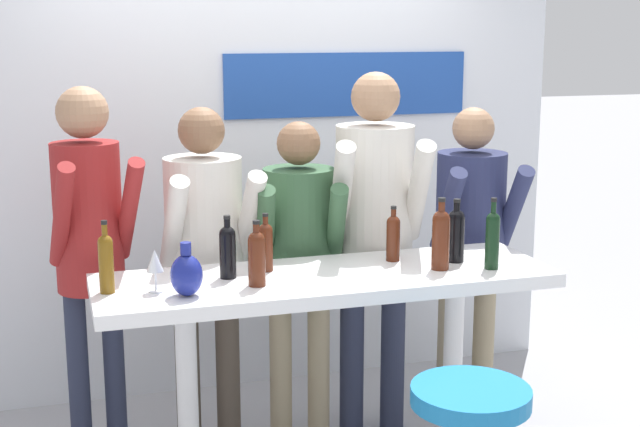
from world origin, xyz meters
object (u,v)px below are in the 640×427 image
person_left (205,243)px  decorative_vase (187,274)px  wine_bottle_0 (441,237)px  wine_bottle_4 (228,249)px  person_center_left (299,247)px  wine_bottle_5 (257,256)px  person_center (374,215)px  wine_glass_0 (155,262)px  wine_bottle_2 (456,233)px  person_far_left (89,231)px  wine_bottle_3 (266,244)px  wine_bottle_7 (393,236)px  tasting_table (326,311)px  person_center_right (470,229)px  wine_bottle_6 (492,237)px  wine_bottle_1 (106,260)px

person_left → decorative_vase: person_left is taller
wine_bottle_0 → wine_bottle_4: size_ratio=1.18×
person_center_left → wine_bottle_5: 0.72m
person_center → wine_glass_0: 1.28m
wine_bottle_4 → wine_bottle_5: wine_bottle_5 is taller
person_left → wine_bottle_2: bearing=-31.0°
person_far_left → wine_bottle_3: size_ratio=7.00×
wine_bottle_2 → wine_bottle_7: 0.29m
tasting_table → person_center_right: size_ratio=1.20×
person_center_right → wine_bottle_5: (-1.30, -0.65, 0.11)m
wine_bottle_0 → person_left: bearing=145.8°
person_center → wine_bottle_7: 0.38m
tasting_table → wine_bottle_4: size_ratio=7.33×
wine_glass_0 → person_left: bearing=63.6°
person_center_right → wine_bottle_4: (-1.39, -0.49, 0.11)m
person_center → person_center_right: 0.58m
wine_bottle_3 → wine_glass_0: (-0.50, -0.18, 0.01)m
person_center → wine_bottle_6: person_center is taller
person_far_left → person_center_left: bearing=-11.7°
wine_bottle_4 → wine_bottle_5: bearing=-58.8°
person_center → wine_bottle_4: person_center is taller
person_center_left → wine_bottle_6: 0.98m
wine_bottle_0 → wine_glass_0: bearing=179.2°
person_center_left → wine_bottle_1: (-0.96, -0.53, 0.14)m
wine_bottle_2 → wine_glass_0: size_ratio=1.65×
wine_bottle_4 → decorative_vase: 0.30m
tasting_table → person_left: 0.74m
person_center_left → wine_bottle_0: (0.48, -0.60, 0.16)m
person_left → person_center: bearing=-8.5°
person_center_left → wine_bottle_7: person_center_left is taller
tasting_table → wine_bottle_7: wine_bottle_7 is taller
person_center_left → wine_bottle_6: bearing=-31.3°
wine_bottle_5 → wine_bottle_0: bearing=0.9°
wine_bottle_1 → decorative_vase: (0.30, -0.14, -0.05)m
wine_glass_0 → wine_bottle_7: bearing=9.2°
person_far_left → wine_bottle_7: (1.33, -0.43, -0.01)m
wine_bottle_5 → wine_bottle_6: 1.06m
person_center_left → person_left: bearing=-173.1°
wine_bottle_7 → wine_bottle_6: bearing=-34.7°
wine_bottle_0 → wine_bottle_6: wine_bottle_0 is taller
wine_bottle_7 → person_center_right: bearing=35.5°
wine_bottle_1 → wine_bottle_5: size_ratio=1.08×
wine_bottle_5 → tasting_table: bearing=15.0°
wine_bottle_6 → wine_bottle_5: bearing=177.5°
person_far_left → decorative_vase: (0.34, -0.70, -0.04)m
wine_bottle_0 → wine_bottle_7: size_ratio=1.26×
wine_bottle_7 → decorative_vase: size_ratio=1.17×
wine_bottle_3 → wine_bottle_5: 0.23m
tasting_table → wine_bottle_3: bearing=152.3°
person_left → wine_bottle_2: size_ratio=5.84×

